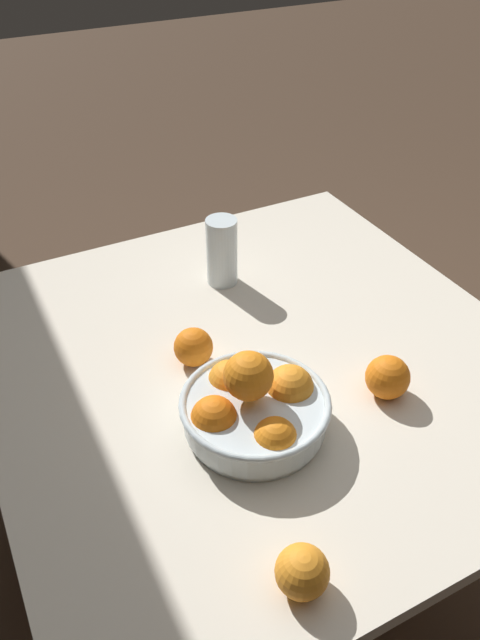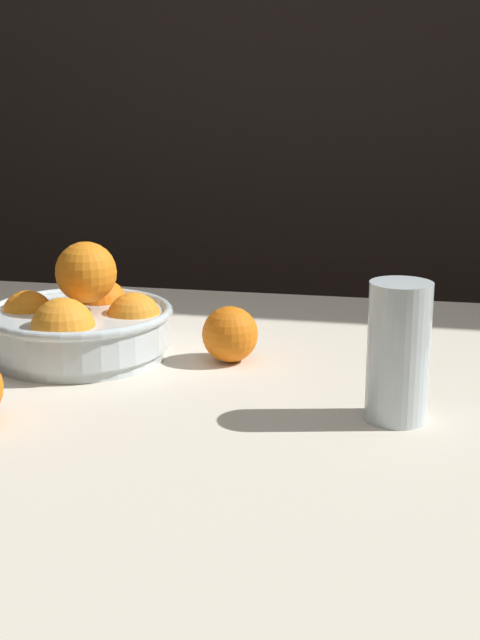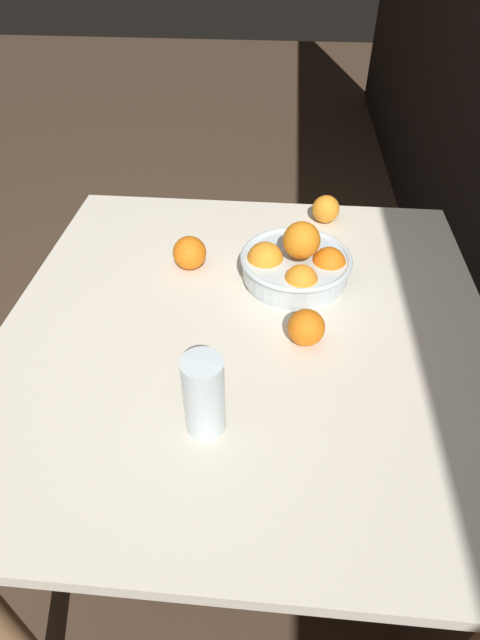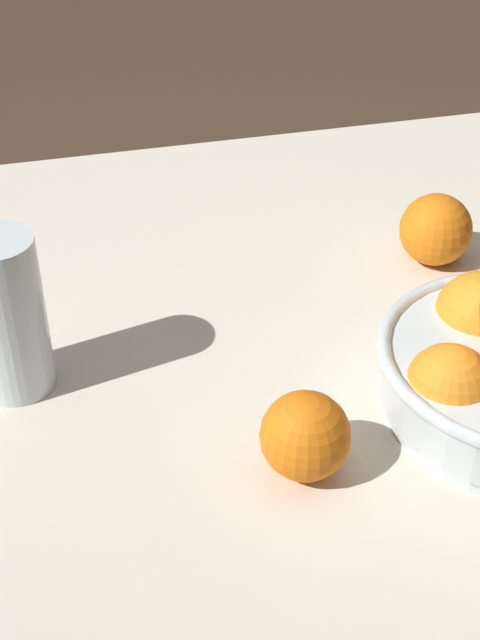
{
  "view_description": "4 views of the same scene",
  "coord_description": "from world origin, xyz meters",
  "px_view_note": "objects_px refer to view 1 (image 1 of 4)",
  "views": [
    {
      "loc": [
        -0.77,
        0.44,
        1.54
      ],
      "look_at": [
        0.02,
        0.03,
        0.85
      ],
      "focal_mm": 35.0,
      "sensor_mm": 36.0,
      "label": 1
    },
    {
      "loc": [
        0.27,
        -0.96,
        1.13
      ],
      "look_at": [
        0.07,
        0.03,
        0.85
      ],
      "focal_mm": 50.0,
      "sensor_mm": 36.0,
      "label": 2
    },
    {
      "loc": [
        0.75,
        0.05,
        1.45
      ],
      "look_at": [
        0.06,
        -0.01,
        0.83
      ],
      "focal_mm": 28.0,
      "sensor_mm": 36.0,
      "label": 3
    },
    {
      "loc": [
        0.21,
        0.59,
        1.29
      ],
      "look_at": [
        0.07,
        0.02,
        0.86
      ],
      "focal_mm": 50.0,
      "sensor_mm": 36.0,
      "label": 4
    }
  ],
  "objects_px": {
    "orange_loose_near_bowl": "(388,377)",
    "orange_loose_front": "(302,572)",
    "fruit_bowl": "(254,407)",
    "juice_glass": "(222,255)",
    "orange_loose_aside": "(193,347)"
  },
  "relations": [
    {
      "from": "fruit_bowl",
      "to": "juice_glass",
      "type": "relative_size",
      "value": 1.62
    },
    {
      "from": "juice_glass",
      "to": "orange_loose_aside",
      "type": "distance_m",
      "value": 0.27
    },
    {
      "from": "orange_loose_front",
      "to": "orange_loose_aside",
      "type": "bearing_deg",
      "value": -6.81
    },
    {
      "from": "juice_glass",
      "to": "orange_loose_front",
      "type": "xyz_separation_m",
      "value": [
        -0.68,
        0.22,
        -0.03
      ]
    },
    {
      "from": "fruit_bowl",
      "to": "juice_glass",
      "type": "height_order",
      "value": "fruit_bowl"
    },
    {
      "from": "juice_glass",
      "to": "orange_loose_aside",
      "type": "height_order",
      "value": "juice_glass"
    },
    {
      "from": "orange_loose_aside",
      "to": "juice_glass",
      "type": "bearing_deg",
      "value": -37.15
    },
    {
      "from": "orange_loose_near_bowl",
      "to": "fruit_bowl",
      "type": "bearing_deg",
      "value": 81.86
    },
    {
      "from": "fruit_bowl",
      "to": "orange_loose_near_bowl",
      "type": "height_order",
      "value": "fruit_bowl"
    },
    {
      "from": "orange_loose_aside",
      "to": "fruit_bowl",
      "type": "bearing_deg",
      "value": -173.79
    },
    {
      "from": "juice_glass",
      "to": "orange_loose_front",
      "type": "relative_size",
      "value": 2.12
    },
    {
      "from": "fruit_bowl",
      "to": "orange_loose_near_bowl",
      "type": "xyz_separation_m",
      "value": [
        -0.03,
        -0.24,
        -0.01
      ]
    },
    {
      "from": "orange_loose_near_bowl",
      "to": "orange_loose_front",
      "type": "relative_size",
      "value": 1.09
    },
    {
      "from": "orange_loose_near_bowl",
      "to": "orange_loose_front",
      "type": "height_order",
      "value": "orange_loose_near_bowl"
    },
    {
      "from": "juice_glass",
      "to": "orange_loose_front",
      "type": "height_order",
      "value": "juice_glass"
    }
  ]
}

